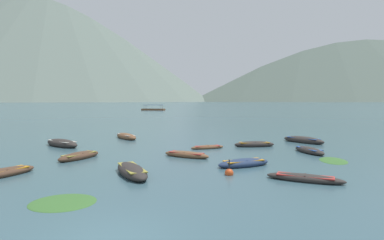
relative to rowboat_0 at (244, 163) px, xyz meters
The scene contains 20 objects.
ground_plane 1489.42m from the rowboat_0, 90.20° to the left, with size 6000.00×6000.00×0.00m, color #385660.
mountain_1 1390.61m from the rowboat_0, 116.96° to the left, with size 1341.56×1341.56×542.66m, color slate.
mountain_2 1589.56m from the rowboat_0, 90.84° to the left, with size 792.78×792.78×243.27m, color #4C5B56.
mountain_3 1622.62m from the rowboat_0, 71.14° to the left, with size 1561.61×1561.61×549.58m, color #56665B.
rowboat_0 is the anchor object (origin of this frame).
rowboat_1 8.56m from the rowboat_0, 76.87° to the left, with size 3.78×1.63×0.61m.
rowboat_2 4.83m from the rowboat_0, 142.58° to the left, with size 3.71×2.48×0.54m.
rowboat_3 11.59m from the rowboat_0, behind, with size 2.50×3.74×0.61m.
rowboat_5 13.89m from the rowboat_0, 166.65° to the right, with size 2.55×3.63×0.54m.
rowboat_6 17.31m from the rowboat_0, 153.49° to the left, with size 4.55×3.87×0.81m.
rowboat_7 17.56m from the rowboat_0, 129.36° to the left, with size 3.69×4.32×0.72m.
rowboat_8 4.43m from the rowboat_0, 52.21° to the right, with size 3.95×2.27×0.46m.
rowboat_10 7.33m from the rowboat_0, 108.20° to the left, with size 3.08×1.83×0.37m.
rowboat_11 13.35m from the rowboat_0, 57.41° to the left, with size 3.82×4.18×0.76m.
rowboat_12 7.02m from the rowboat_0, 158.31° to the right, with size 3.16×4.37×0.69m.
rowboat_13 7.78m from the rowboat_0, 41.95° to the left, with size 2.04×3.60×0.58m.
ferry_0 111.47m from the rowboat_0, 102.85° to the left, with size 10.07×4.57×2.54m.
mooring_buoy 2.61m from the rowboat_0, 114.76° to the right, with size 0.49×0.49×1.01m.
weed_patch_2 6.67m from the rowboat_0, 17.36° to the left, with size 1.79×2.80×0.14m, color #38662D.
weed_patch_3 11.02m from the rowboat_0, 137.97° to the right, with size 2.34×2.67×0.14m, color #38662D.
Camera 1 is at (2.89, -8.75, 4.14)m, focal length 28.72 mm.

